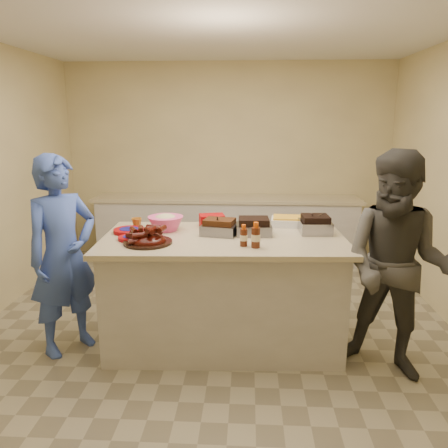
# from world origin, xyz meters

# --- Properties ---
(room) EXTENTS (4.50, 5.00, 2.70)m
(room) POSITION_xyz_m (0.00, 0.00, 0.00)
(room) COLOR #D6C588
(room) RESTS_ON ground
(back_counter) EXTENTS (3.60, 0.64, 0.90)m
(back_counter) POSITION_xyz_m (0.00, 2.20, 0.45)
(back_counter) COLOR beige
(back_counter) RESTS_ON ground
(island) EXTENTS (2.09, 1.17, 0.97)m
(island) POSITION_xyz_m (0.09, -0.11, 0.00)
(island) COLOR beige
(island) RESTS_ON ground
(rib_platter) EXTENTS (0.44, 0.44, 0.16)m
(rib_platter) POSITION_xyz_m (-0.51, -0.34, 0.97)
(rib_platter) COLOR #460D06
(rib_platter) RESTS_ON island
(pulled_pork_tray) EXTENTS (0.33, 0.28, 0.09)m
(pulled_pork_tray) POSITION_xyz_m (0.05, -0.04, 0.97)
(pulled_pork_tray) COLOR #47230F
(pulled_pork_tray) RESTS_ON island
(brisket_tray) EXTENTS (0.31, 0.26, 0.09)m
(brisket_tray) POSITION_xyz_m (0.34, -0.01, 0.97)
(brisket_tray) COLOR black
(brisket_tray) RESTS_ON island
(roasting_pan) EXTENTS (0.28, 0.28, 0.11)m
(roasting_pan) POSITION_xyz_m (0.88, 0.07, 0.97)
(roasting_pan) COLOR gray
(roasting_pan) RESTS_ON island
(coleslaw_bowl) EXTENTS (0.33, 0.33, 0.22)m
(coleslaw_bowl) POSITION_xyz_m (-0.44, 0.09, 0.97)
(coleslaw_bowl) COLOR #F34B93
(coleslaw_bowl) RESTS_ON island
(sausage_plate) EXTENTS (0.39, 0.39, 0.05)m
(sausage_plate) POSITION_xyz_m (0.06, 0.25, 0.97)
(sausage_plate) COLOR silver
(sausage_plate) RESTS_ON island
(mac_cheese_dish) EXTENTS (0.35, 0.27, 0.09)m
(mac_cheese_dish) POSITION_xyz_m (0.68, 0.34, 0.97)
(mac_cheese_dish) COLOR yellow
(mac_cheese_dish) RESTS_ON island
(bbq_bottle_a) EXTENTS (0.07, 0.07, 0.20)m
(bbq_bottle_a) POSITION_xyz_m (0.35, -0.41, 0.97)
(bbq_bottle_a) COLOR #451B0C
(bbq_bottle_a) RESTS_ON island
(bbq_bottle_b) EXTENTS (0.06, 0.06, 0.17)m
(bbq_bottle_b) POSITION_xyz_m (0.26, -0.37, 0.97)
(bbq_bottle_b) COLOR #451B0C
(bbq_bottle_b) RESTS_ON island
(mustard_bottle) EXTENTS (0.04, 0.04, 0.12)m
(mustard_bottle) POSITION_xyz_m (-0.06, -0.08, 0.97)
(mustard_bottle) COLOR #D59307
(mustard_bottle) RESTS_ON island
(sauce_bowl) EXTENTS (0.13, 0.05, 0.13)m
(sauce_bowl) POSITION_xyz_m (0.01, 0.16, 0.97)
(sauce_bowl) COLOR silver
(sauce_bowl) RESTS_ON island
(plate_stack_large) EXTENTS (0.28, 0.28, 0.03)m
(plate_stack_large) POSITION_xyz_m (-0.75, -0.01, 0.97)
(plate_stack_large) COLOR #980509
(plate_stack_large) RESTS_ON island
(plate_stack_small) EXTENTS (0.21, 0.21, 0.03)m
(plate_stack_small) POSITION_xyz_m (-0.68, -0.24, 0.97)
(plate_stack_small) COLOR #980509
(plate_stack_small) RESTS_ON island
(plastic_cup) EXTENTS (0.10, 0.09, 0.10)m
(plastic_cup) POSITION_xyz_m (-0.73, 0.17, 0.97)
(plastic_cup) COLOR #AE681D
(plastic_cup) RESTS_ON island
(basket_stack) EXTENTS (0.26, 0.21, 0.11)m
(basket_stack) POSITION_xyz_m (-0.04, 0.25, 0.97)
(basket_stack) COLOR #980509
(basket_stack) RESTS_ON island
(guest_blue) EXTENTS (1.70, 1.53, 0.40)m
(guest_blue) POSITION_xyz_m (-1.23, -0.30, 0.00)
(guest_blue) COLOR #3C59B9
(guest_blue) RESTS_ON ground
(guest_gray) EXTENTS (1.56, 1.93, 0.66)m
(guest_gray) POSITION_xyz_m (1.41, -0.52, 0.00)
(guest_gray) COLOR #46443F
(guest_gray) RESTS_ON ground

